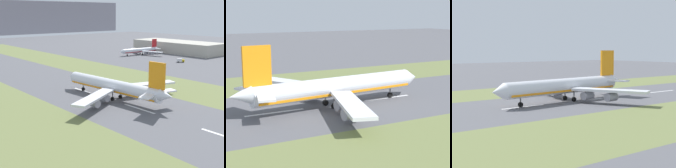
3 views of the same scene
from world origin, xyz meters
The scene contains 6 objects.
ground_plane centered at (0.00, 0.00, 0.00)m, with size 800.00×800.00×0.00m, color #56565B.
grass_median_west centered at (-45.00, 0.00, 0.00)m, with size 40.00×600.00×0.01m, color olive.
grass_median_east centered at (45.00, 0.00, 0.00)m, with size 40.00×600.00×0.01m, color olive.
centreline_dash_mid centered at (0.00, -16.68, 0.01)m, with size 1.20×18.00×0.01m, color silver.
centreline_dash_far centered at (0.00, 23.32, 0.01)m, with size 1.20×18.00×0.01m, color silver.
airplane_main_jet centered at (2.02, 1.42, 6.02)m, with size 63.92×67.22×20.20m.
Camera 2 is at (101.91, -50.54, 29.13)m, focal length 60.00 mm.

